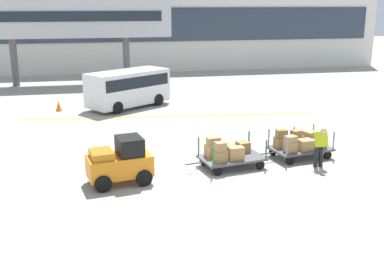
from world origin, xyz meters
TOP-DOWN VIEW (x-y plane):
  - ground_plane at (0.00, 0.00)m, footprint 120.00×120.00m
  - apron_lead_line at (0.24, 8.67)m, footprint 15.22×1.79m
  - terminal_building at (0.00, 25.98)m, footprint 44.03×2.51m
  - jet_bridge at (-6.95, 19.99)m, footprint 16.60×3.00m
  - baggage_tug at (-2.72, -0.33)m, footprint 2.27×1.57m
  - baggage_cart_lead at (1.22, 0.48)m, footprint 3.08×1.81m
  - baggage_cart_middle at (4.27, 1.06)m, footprint 3.08×1.81m
  - baggage_handler at (4.53, -0.17)m, footprint 0.42×0.45m
  - shuttle_van at (-1.71, 11.40)m, footprint 5.03×4.29m
  - safety_cone_near at (5.19, 3.67)m, footprint 0.36×0.36m
  - safety_cone_far at (-5.61, 11.13)m, footprint 0.36×0.36m

SIDE VIEW (x-z plane):
  - ground_plane at x=0.00m, z-range 0.00..0.00m
  - apron_lead_line at x=0.24m, z-range 0.00..0.01m
  - safety_cone_near at x=5.19m, z-range 0.00..0.55m
  - safety_cone_far at x=-5.61m, z-range 0.00..0.55m
  - baggage_cart_lead at x=1.22m, z-range -0.02..1.12m
  - baggage_cart_middle at x=4.27m, z-range 0.00..1.11m
  - baggage_tug at x=-2.72m, z-range -0.04..1.54m
  - baggage_handler at x=4.53m, z-range 0.08..1.65m
  - shuttle_van at x=-1.71m, z-range 0.19..2.28m
  - terminal_building at x=0.00m, z-range 0.01..7.33m
  - jet_bridge at x=-6.95m, z-range 1.66..7.68m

